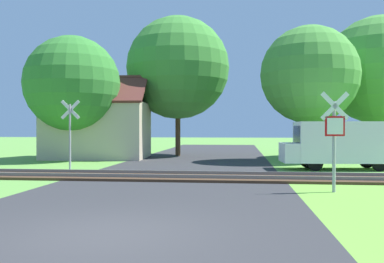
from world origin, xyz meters
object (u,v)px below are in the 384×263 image
(tree_center, at_px, (178,68))
(mail_truck, at_px, (338,143))
(house, at_px, (98,128))
(crossing_sign_far, at_px, (70,130))
(tree_right, at_px, (310,75))
(tree_left, at_px, (72,84))
(tree_far, at_px, (380,70))
(stop_sign_near, at_px, (334,134))

(tree_center, xyz_separation_m, mail_truck, (8.90, -9.04, -4.92))
(house, height_order, tree_center, tree_center)
(crossing_sign_far, height_order, tree_center, tree_center)
(tree_center, bearing_deg, tree_right, -27.02)
(tree_left, xyz_separation_m, tree_far, (19.17, 4.63, 1.14))
(stop_sign_near, height_order, tree_far, tree_far)
(tree_left, bearing_deg, tree_far, 13.59)
(mail_truck, bearing_deg, tree_left, 70.40)
(stop_sign_near, relative_size, crossing_sign_far, 0.95)
(tree_left, height_order, tree_right, tree_right)
(stop_sign_near, relative_size, house, 0.45)
(stop_sign_near, relative_size, tree_right, 0.39)
(house, height_order, tree_left, tree_left)
(house, relative_size, tree_right, 0.86)
(crossing_sign_far, height_order, tree_right, tree_right)
(tree_far, relative_size, tree_center, 0.96)
(crossing_sign_far, xyz_separation_m, tree_center, (3.22, 11.35, 4.31))
(tree_far, relative_size, mail_truck, 1.86)
(house, xyz_separation_m, tree_far, (18.24, 2.55, 3.81))
(stop_sign_near, bearing_deg, tree_far, -120.18)
(tree_far, xyz_separation_m, mail_truck, (-4.57, -8.70, -4.51))
(crossing_sign_far, height_order, tree_far, tree_far)
(stop_sign_near, relative_size, tree_far, 0.33)
(tree_right, bearing_deg, stop_sign_near, -95.66)
(tree_far, bearing_deg, mail_truck, -117.73)
(tree_left, bearing_deg, tree_center, 41.14)
(house, bearing_deg, tree_far, 4.17)
(crossing_sign_far, xyz_separation_m, tree_far, (16.69, 11.01, 3.90))
(mail_truck, bearing_deg, house, 61.74)
(tree_right, height_order, tree_center, tree_center)
(stop_sign_near, height_order, house, house)
(tree_far, distance_m, mail_truck, 10.82)
(mail_truck, bearing_deg, tree_right, 2.55)
(tree_far, bearing_deg, crossing_sign_far, -146.58)
(house, xyz_separation_m, tree_center, (4.78, 2.89, 4.22))
(stop_sign_near, xyz_separation_m, tree_left, (-12.83, 11.46, 2.84))
(crossing_sign_far, height_order, house, house)
(stop_sign_near, bearing_deg, crossing_sign_far, -34.84)
(house, distance_m, mail_truck, 15.01)
(stop_sign_near, bearing_deg, tree_left, -50.47)
(tree_center, bearing_deg, crossing_sign_far, -105.82)
(tree_left, bearing_deg, mail_truck, -15.58)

